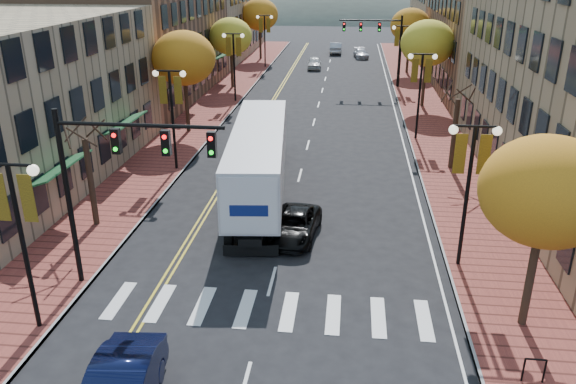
# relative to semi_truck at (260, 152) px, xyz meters

# --- Properties ---
(ground) EXTENTS (200.00, 200.00, 0.00)m
(ground) POSITION_rel_semi_truck_xyz_m (1.88, -13.11, -2.30)
(ground) COLOR black
(ground) RESTS_ON ground
(sidewalk_left) EXTENTS (4.00, 85.00, 0.15)m
(sidewalk_left) POSITION_rel_semi_truck_xyz_m (-7.12, 19.39, -2.23)
(sidewalk_left) COLOR brown
(sidewalk_left) RESTS_ON ground
(sidewalk_right) EXTENTS (4.00, 85.00, 0.15)m
(sidewalk_right) POSITION_rel_semi_truck_xyz_m (10.88, 19.39, -2.23)
(sidewalk_right) COLOR brown
(sidewalk_right) RESTS_ON ground
(building_left_mid) EXTENTS (12.00, 24.00, 11.00)m
(building_left_mid) POSITION_rel_semi_truck_xyz_m (-15.12, 22.89, 3.20)
(building_left_mid) COLOR brown
(building_left_mid) RESTS_ON ground
(building_left_far) EXTENTS (12.00, 26.00, 9.50)m
(building_left_far) POSITION_rel_semi_truck_xyz_m (-15.12, 47.89, 2.45)
(building_left_far) COLOR #9E8966
(building_left_far) RESTS_ON ground
(building_right_mid) EXTENTS (15.00, 24.00, 10.00)m
(building_right_mid) POSITION_rel_semi_truck_xyz_m (20.38, 28.89, 2.70)
(building_right_mid) COLOR brown
(building_right_mid) RESTS_ON ground
(building_right_far) EXTENTS (15.00, 20.00, 11.00)m
(building_right_far) POSITION_rel_semi_truck_xyz_m (20.38, 50.89, 3.20)
(building_right_far) COLOR #9E8966
(building_right_far) RESTS_ON ground
(tree_left_a) EXTENTS (0.28, 0.28, 4.20)m
(tree_left_a) POSITION_rel_semi_truck_xyz_m (-7.12, -5.11, -0.05)
(tree_left_a) COLOR #382619
(tree_left_a) RESTS_ON sidewalk_left
(tree_left_b) EXTENTS (4.48, 4.48, 7.21)m
(tree_left_b) POSITION_rel_semi_truck_xyz_m (-7.12, 10.89, 3.14)
(tree_left_b) COLOR #382619
(tree_left_b) RESTS_ON sidewalk_left
(tree_left_c) EXTENTS (4.16, 4.16, 6.69)m
(tree_left_c) POSITION_rel_semi_truck_xyz_m (-7.12, 26.89, 2.75)
(tree_left_c) COLOR #382619
(tree_left_c) RESTS_ON sidewalk_left
(tree_left_d) EXTENTS (4.61, 4.61, 7.42)m
(tree_left_d) POSITION_rel_semi_truck_xyz_m (-7.12, 44.89, 3.30)
(tree_left_d) COLOR #382619
(tree_left_d) RESTS_ON sidewalk_left
(tree_right_a) EXTENTS (4.16, 4.16, 6.69)m
(tree_right_a) POSITION_rel_semi_truck_xyz_m (10.88, -11.11, 2.75)
(tree_right_a) COLOR #382619
(tree_right_a) RESTS_ON sidewalk_right
(tree_right_b) EXTENTS (0.28, 0.28, 4.20)m
(tree_right_b) POSITION_rel_semi_truck_xyz_m (10.88, 4.89, -0.05)
(tree_right_b) COLOR #382619
(tree_right_b) RESTS_ON sidewalk_right
(tree_right_c) EXTENTS (4.48, 4.48, 7.21)m
(tree_right_c) POSITION_rel_semi_truck_xyz_m (10.88, 20.89, 3.14)
(tree_right_c) COLOR #382619
(tree_right_c) RESTS_ON sidewalk_right
(tree_right_d) EXTENTS (4.35, 4.35, 7.00)m
(tree_right_d) POSITION_rel_semi_truck_xyz_m (10.88, 36.89, 2.99)
(tree_right_d) COLOR #382619
(tree_right_d) RESTS_ON sidewalk_right
(lamp_left_a) EXTENTS (1.96, 0.36, 6.05)m
(lamp_left_a) POSITION_rel_semi_truck_xyz_m (-5.62, -13.11, 1.99)
(lamp_left_a) COLOR black
(lamp_left_a) RESTS_ON ground
(lamp_left_b) EXTENTS (1.96, 0.36, 6.05)m
(lamp_left_b) POSITION_rel_semi_truck_xyz_m (-5.62, 2.89, 1.99)
(lamp_left_b) COLOR black
(lamp_left_b) RESTS_ON ground
(lamp_left_c) EXTENTS (1.96, 0.36, 6.05)m
(lamp_left_c) POSITION_rel_semi_truck_xyz_m (-5.62, 20.89, 1.99)
(lamp_left_c) COLOR black
(lamp_left_c) RESTS_ON ground
(lamp_left_d) EXTENTS (1.96, 0.36, 6.05)m
(lamp_left_d) POSITION_rel_semi_truck_xyz_m (-5.62, 38.89, 1.99)
(lamp_left_d) COLOR black
(lamp_left_d) RESTS_ON ground
(lamp_right_a) EXTENTS (1.96, 0.36, 6.05)m
(lamp_right_a) POSITION_rel_semi_truck_xyz_m (9.38, -7.11, 1.99)
(lamp_right_a) COLOR black
(lamp_right_a) RESTS_ON ground
(lamp_right_b) EXTENTS (1.96, 0.36, 6.05)m
(lamp_right_b) POSITION_rel_semi_truck_xyz_m (9.38, 10.89, 1.99)
(lamp_right_b) COLOR black
(lamp_right_b) RESTS_ON ground
(lamp_right_c) EXTENTS (1.96, 0.36, 6.05)m
(lamp_right_c) POSITION_rel_semi_truck_xyz_m (9.38, 28.89, 1.99)
(lamp_right_c) COLOR black
(lamp_right_c) RESTS_ON ground
(traffic_mast_near) EXTENTS (6.10, 0.35, 7.00)m
(traffic_mast_near) POSITION_rel_semi_truck_xyz_m (-3.59, -10.11, 2.62)
(traffic_mast_near) COLOR black
(traffic_mast_near) RESTS_ON ground
(traffic_mast_far) EXTENTS (6.10, 0.34, 7.00)m
(traffic_mast_far) POSITION_rel_semi_truck_xyz_m (7.36, 28.89, 2.62)
(traffic_mast_far) COLOR black
(traffic_mast_far) RESTS_ON ground
(semi_truck) EXTENTS (4.06, 15.93, 3.94)m
(semi_truck) POSITION_rel_semi_truck_xyz_m (0.00, 0.00, 0.00)
(semi_truck) COLOR black
(semi_truck) RESTS_ON ground
(black_suv) EXTENTS (2.41, 4.47, 1.19)m
(black_suv) POSITION_rel_semi_truck_xyz_m (2.38, -5.16, -1.71)
(black_suv) COLOR black
(black_suv) RESTS_ON ground
(car_far_white) EXTENTS (1.80, 4.04, 1.35)m
(car_far_white) POSITION_rel_semi_truck_xyz_m (0.27, 38.99, -1.63)
(car_far_white) COLOR silver
(car_far_white) RESTS_ON ground
(car_far_silver) EXTENTS (2.16, 4.25, 1.18)m
(car_far_silver) POSITION_rel_semi_truck_xyz_m (5.82, 47.74, -1.71)
(car_far_silver) COLOR #B1B0B8
(car_far_silver) RESTS_ON ground
(car_far_oncoming) EXTENTS (1.63, 4.57, 1.50)m
(car_far_oncoming) POSITION_rel_semi_truck_xyz_m (2.38, 51.37, -1.55)
(car_far_oncoming) COLOR #A1A2A9
(car_far_oncoming) RESTS_ON ground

